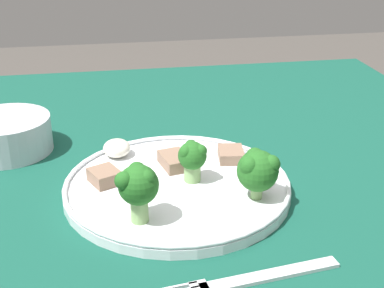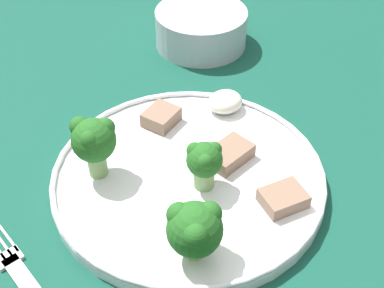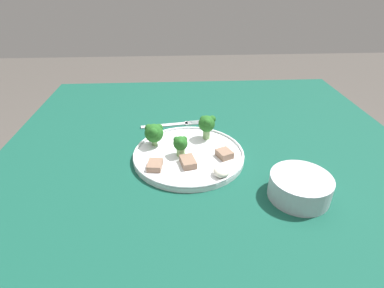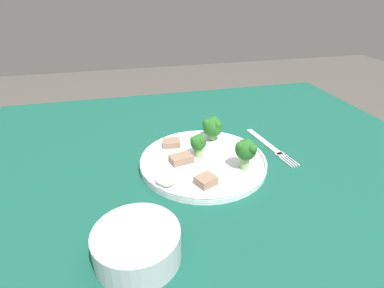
% 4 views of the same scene
% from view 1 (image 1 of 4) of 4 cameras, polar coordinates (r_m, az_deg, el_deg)
% --- Properties ---
extents(table, '(1.15, 1.13, 0.77)m').
position_cam_1_polar(table, '(0.72, -5.61, -12.91)').
color(table, '#114738').
rests_on(table, ground_plane).
extents(dinner_plate, '(0.29, 0.29, 0.02)m').
position_cam_1_polar(dinner_plate, '(0.68, -1.60, -4.50)').
color(dinner_plate, white).
rests_on(dinner_plate, table).
extents(fork, '(0.05, 0.20, 0.00)m').
position_cam_1_polar(fork, '(0.54, 5.69, -14.29)').
color(fork, silver).
rests_on(fork, table).
extents(cream_bowl, '(0.13, 0.13, 0.05)m').
position_cam_1_polar(cream_bowl, '(0.83, -19.17, 0.86)').
color(cream_bowl, '#B7BCC6').
rests_on(cream_bowl, table).
extents(broccoli_floret_near_rim_left, '(0.05, 0.05, 0.06)m').
position_cam_1_polar(broccoli_floret_near_rim_left, '(0.64, 7.03, -2.72)').
color(broccoli_floret_near_rim_left, '#7FA866').
rests_on(broccoli_floret_near_rim_left, dinner_plate).
extents(broccoli_floret_center_left, '(0.04, 0.04, 0.05)m').
position_cam_1_polar(broccoli_floret_center_left, '(0.67, 0.04, -1.39)').
color(broccoli_floret_center_left, '#7FA866').
rests_on(broccoli_floret_center_left, dinner_plate).
extents(broccoli_floret_back_left, '(0.05, 0.05, 0.07)m').
position_cam_1_polar(broccoli_floret_back_left, '(0.59, -6.11, -4.45)').
color(broccoli_floret_back_left, '#7FA866').
rests_on(broccoli_floret_back_left, dinner_plate).
extents(meat_slice_front_slice, '(0.05, 0.04, 0.02)m').
position_cam_1_polar(meat_slice_front_slice, '(0.74, 4.17, -1.12)').
color(meat_slice_front_slice, '#846651').
rests_on(meat_slice_front_slice, dinner_plate).
extents(meat_slice_middle_slice, '(0.06, 0.04, 0.02)m').
position_cam_1_polar(meat_slice_middle_slice, '(0.72, -1.88, -1.81)').
color(meat_slice_middle_slice, '#846651').
rests_on(meat_slice_middle_slice, dinner_plate).
extents(meat_slice_rear_slice, '(0.05, 0.05, 0.02)m').
position_cam_1_polar(meat_slice_rear_slice, '(0.69, -9.30, -3.43)').
color(meat_slice_rear_slice, '#846651').
rests_on(meat_slice_rear_slice, dinner_plate).
extents(sauce_dollop, '(0.04, 0.04, 0.02)m').
position_cam_1_polar(sauce_dollop, '(0.76, -8.03, -0.43)').
color(sauce_dollop, silver).
rests_on(sauce_dollop, dinner_plate).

